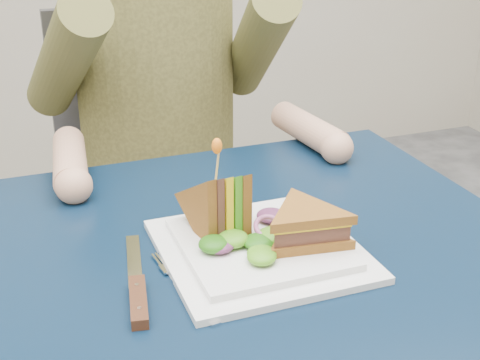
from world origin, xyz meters
name	(u,v)px	position (x,y,z in m)	size (l,w,h in m)	color
table	(270,296)	(0.00, 0.00, 0.65)	(0.75, 0.75, 0.73)	black
chair	(152,174)	(0.00, 0.73, 0.54)	(0.42, 0.40, 0.93)	#47474C
diner	(155,29)	(0.00, 0.62, 0.91)	(0.54, 0.59, 0.74)	brown
plate	(260,248)	(-0.02, -0.01, 0.74)	(0.26, 0.26, 0.02)	white
sandwich_flat	(306,226)	(0.03, -0.03, 0.78)	(0.15, 0.15, 0.05)	brown
sandwich_upright	(218,209)	(-0.06, 0.04, 0.78)	(0.09, 0.14, 0.14)	brown
fork	(185,288)	(-0.14, -0.06, 0.73)	(0.04, 0.18, 0.01)	silver
knife	(138,293)	(-0.20, -0.05, 0.74)	(0.06, 0.22, 0.02)	silver
toothpick	(217,166)	(-0.06, 0.04, 0.85)	(0.00, 0.00, 0.06)	tan
toothpick_frill	(217,146)	(-0.06, 0.04, 0.88)	(0.01, 0.01, 0.02)	orange
lettuce_spill	(261,230)	(-0.02, 0.00, 0.76)	(0.15, 0.13, 0.02)	#337A14
onion_ring	(269,227)	(-0.01, 0.00, 0.77)	(0.04, 0.04, 0.01)	#9E4C7A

